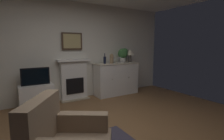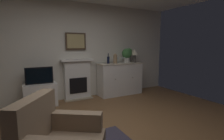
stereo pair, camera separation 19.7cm
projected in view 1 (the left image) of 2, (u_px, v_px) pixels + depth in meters
wall_rear at (66, 51)px, 4.61m from camera, size 6.38×0.06×2.62m
fireplace_unit at (74, 80)px, 4.68m from camera, size 0.87×0.30×1.10m
framed_picture at (72, 41)px, 4.58m from camera, size 0.55×0.04×0.45m
sideboard_cabinet at (116, 79)px, 5.19m from camera, size 1.34×0.49×0.95m
table_lamp at (130, 53)px, 5.34m from camera, size 0.26×0.26×0.40m
wine_bottle at (105, 60)px, 4.91m from camera, size 0.08×0.08×0.29m
wine_glass_left at (114, 59)px, 5.09m from camera, size 0.07×0.07×0.16m
wine_glass_center at (118, 59)px, 5.11m from camera, size 0.07×0.07×0.16m
wine_glass_right at (120, 58)px, 5.22m from camera, size 0.07×0.07×0.16m
vase_decorative at (112, 59)px, 4.96m from camera, size 0.11×0.11×0.28m
tv_cabinet at (37, 96)px, 4.08m from camera, size 0.75×0.42×0.56m
tv_set at (35, 76)px, 3.99m from camera, size 0.62×0.07×0.40m
potted_plant_small at (123, 54)px, 5.27m from camera, size 0.30×0.30×0.43m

